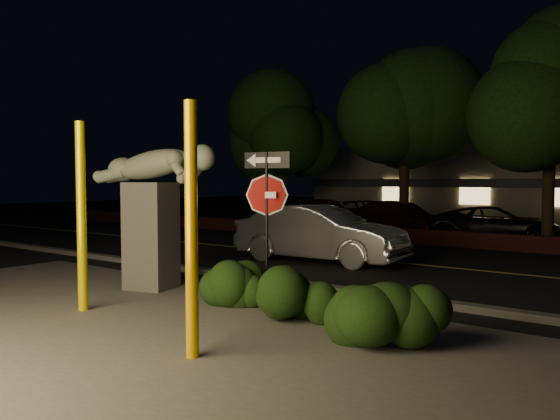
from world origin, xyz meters
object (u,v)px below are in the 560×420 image
(sculpture, at_px, (153,201))
(parked_car_darkred, at_px, (400,219))
(signpost, at_px, (267,195))
(parked_car_red, at_px, (326,213))
(yellow_pole_right, at_px, (191,231))
(parked_car_dark, at_px, (495,224))
(silver_sedan, at_px, (320,234))
(yellow_pole_left, at_px, (82,217))

(sculpture, distance_m, parked_car_darkred, 12.25)
(signpost, relative_size, parked_car_red, 0.65)
(parked_car_red, relative_size, parked_car_darkred, 0.87)
(yellow_pole_right, relative_size, signpost, 1.16)
(parked_car_darkred, distance_m, parked_car_dark, 3.42)
(sculpture, distance_m, parked_car_red, 14.69)
(signpost, height_order, silver_sedan, signpost)
(yellow_pole_right, bearing_deg, sculpture, 145.73)
(parked_car_darkred, xyz_separation_m, parked_car_dark, (3.42, 0.11, -0.05))
(signpost, distance_m, silver_sedan, 4.87)
(parked_car_darkred, height_order, parked_car_dark, parked_car_darkred)
(parked_car_red, distance_m, parked_car_darkred, 4.64)
(yellow_pole_left, relative_size, parked_car_darkred, 0.66)
(yellow_pole_right, xyz_separation_m, signpost, (-1.24, 2.97, 0.33))
(sculpture, bearing_deg, yellow_pole_left, -91.36)
(signpost, bearing_deg, parked_car_dark, 77.33)
(signpost, height_order, parked_car_darkred, signpost)
(yellow_pole_left, height_order, silver_sedan, yellow_pole_left)
(signpost, bearing_deg, parked_car_red, 108.43)
(signpost, distance_m, parked_car_red, 15.20)
(parked_car_darkred, bearing_deg, parked_car_dark, -72.29)
(yellow_pole_right, bearing_deg, silver_sedan, 111.95)
(yellow_pole_right, xyz_separation_m, parked_car_dark, (-0.66, 14.77, -0.89))
(sculpture, bearing_deg, silver_sedan, 65.95)
(sculpture, height_order, parked_car_red, sculpture)
(yellow_pole_left, bearing_deg, parked_car_darkred, 93.98)
(signpost, distance_m, sculpture, 2.44)
(yellow_pole_left, distance_m, parked_car_darkred, 14.14)
(parked_car_dark, bearing_deg, parked_car_red, 63.93)
(parked_car_red, bearing_deg, sculpture, -132.02)
(yellow_pole_right, height_order, signpost, yellow_pole_right)
(sculpture, xyz_separation_m, parked_car_darkred, (-0.47, 12.20, -1.04))
(parked_car_red, bearing_deg, parked_car_darkred, -82.00)
(yellow_pole_left, bearing_deg, sculpture, 105.27)
(parked_car_red, bearing_deg, yellow_pole_right, -123.85)
(silver_sedan, height_order, parked_car_red, silver_sedan)
(yellow_pole_left, relative_size, sculpture, 1.10)
(parked_car_darkred, bearing_deg, silver_sedan, -155.45)
(yellow_pole_right, height_order, parked_car_darkred, yellow_pole_right)
(silver_sedan, bearing_deg, yellow_pole_left, 175.36)
(yellow_pole_right, bearing_deg, signpost, 112.60)
(silver_sedan, relative_size, parked_car_red, 1.11)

